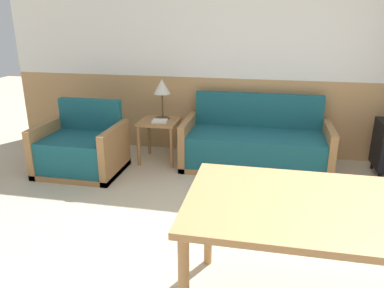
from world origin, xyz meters
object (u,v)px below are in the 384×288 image
Objects in this scene: armchair at (82,150)px; side_table at (159,128)px; dining_table at (356,219)px; table_lamp at (162,89)px; couch at (255,146)px.

armchair is 0.97m from side_table.
dining_table is at bearing -41.49° from armchair.
side_table is 0.49m from table_lamp.
side_table is (0.80, 0.52, 0.17)m from armchair.
side_table is (-1.19, -0.04, 0.17)m from couch.
couch is 1.21m from side_table.
table_lamp is (-1.17, 0.05, 0.65)m from couch.
dining_table is at bearing -75.26° from couch.
armchair is 3.22m from dining_table.
couch is at bearing 104.74° from dining_table.
armchair is at bearing -164.26° from couch.
side_table is at bearing 26.58° from armchair.
armchair is 1.88× the size of table_lamp.
couch is 2.07m from armchair.
armchair reaches higher than dining_table.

